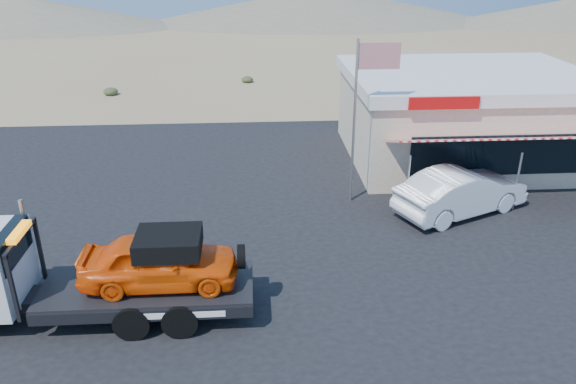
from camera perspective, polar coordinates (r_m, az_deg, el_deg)
name	(u,v)px	position (r m, az deg, el deg)	size (l,w,h in m)	color
ground	(221,267)	(17.21, -6.80, -7.57)	(120.00, 120.00, 0.00)	#937453
asphalt_lot	(282,220)	(19.82, -0.65, -2.88)	(32.00, 24.00, 0.02)	black
tow_truck	(88,270)	(15.15, -19.61, -7.49)	(7.73, 2.29, 2.58)	black
white_sedan	(461,192)	(20.93, 17.18, 0.03)	(1.74, 5.00, 1.65)	silver
jerky_store	(464,114)	(26.39, 17.49, 7.52)	(10.40, 9.97, 3.90)	#C0AE91
flagpole	(362,104)	(20.23, 7.48, 8.88)	(1.55, 0.10, 6.00)	#99999E
distant_hills	(157,10)	(71.00, -13.17, 17.58)	(126.00, 48.00, 4.20)	#726B59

